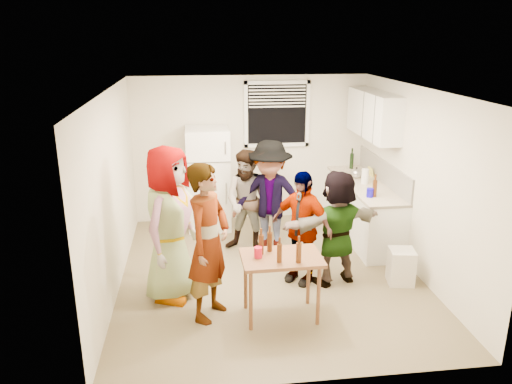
{
  "coord_description": "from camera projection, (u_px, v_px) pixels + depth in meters",
  "views": [
    {
      "loc": [
        -0.96,
        -6.12,
        3.16
      ],
      "look_at": [
        -0.17,
        0.13,
        1.15
      ],
      "focal_mm": 35.0,
      "sensor_mm": 36.0,
      "label": 1
    }
  ],
  "objects": [
    {
      "name": "paper_towel",
      "position": [
        364.0,
        184.0,
        7.85
      ],
      "size": [
        0.11,
        0.11,
        0.24
      ],
      "primitive_type": "cylinder",
      "color": "white",
      "rests_on": "countertop"
    },
    {
      "name": "guest_black",
      "position": [
        300.0,
        280.0,
        6.69
      ],
      "size": [
        1.7,
        1.71,
        0.37
      ],
      "primitive_type": "imported",
      "rotation": [
        0.0,
        0.0,
        -0.77
      ],
      "color": "black",
      "rests_on": "ground"
    },
    {
      "name": "backsplash",
      "position": [
        383.0,
        171.0,
        7.86
      ],
      "size": [
        0.03,
        2.2,
        0.36
      ],
      "primitive_type": "cube",
      "color": "beige",
      "rests_on": "countertop"
    },
    {
      "name": "beer_bottle_counter",
      "position": [
        374.0,
        197.0,
        7.23
      ],
      "size": [
        0.06,
        0.06,
        0.25
      ],
      "primitive_type": "cylinder",
      "color": "#47230C",
      "rests_on": "countertop"
    },
    {
      "name": "picture_frame",
      "position": [
        371.0,
        172.0,
        8.24
      ],
      "size": [
        0.02,
        0.18,
        0.15
      ],
      "primitive_type": "cube",
      "color": "#E6DE5D",
      "rests_on": "countertop"
    },
    {
      "name": "beer_bottle_table",
      "position": [
        279.0,
        262.0,
        5.47
      ],
      "size": [
        0.06,
        0.06,
        0.21
      ],
      "primitive_type": "cylinder",
      "color": "#47230C",
      "rests_on": "serving_table"
    },
    {
      "name": "kettle",
      "position": [
        356.0,
        178.0,
        8.16
      ],
      "size": [
        0.28,
        0.26,
        0.19
      ],
      "primitive_type": null,
      "rotation": [
        0.0,
        0.0,
        0.37
      ],
      "color": "silver",
      "rests_on": "countertop"
    },
    {
      "name": "guest_stripe",
      "position": [
        211.0,
        314.0,
        5.87
      ],
      "size": [
        1.92,
        1.53,
        0.44
      ],
      "primitive_type": "imported",
      "rotation": [
        0.0,
        0.0,
        1.03
      ],
      "color": "#141933",
      "rests_on": "ground"
    },
    {
      "name": "window",
      "position": [
        277.0,
        114.0,
        8.44
      ],
      "size": [
        1.12,
        0.1,
        1.06
      ],
      "primitive_type": null,
      "color": "white",
      "rests_on": "room"
    },
    {
      "name": "upper_cabinets",
      "position": [
        373.0,
        115.0,
        7.76
      ],
      "size": [
        0.34,
        1.6,
        0.7
      ],
      "primitive_type": "cube",
      "color": "white",
      "rests_on": "room"
    },
    {
      "name": "red_cup",
      "position": [
        258.0,
        257.0,
        5.59
      ],
      "size": [
        0.09,
        0.09,
        0.12
      ],
      "primitive_type": "cylinder",
      "color": "red",
      "rests_on": "serving_table"
    },
    {
      "name": "wine_bottle",
      "position": [
        351.0,
        169.0,
        8.72
      ],
      "size": [
        0.07,
        0.07,
        0.27
      ],
      "primitive_type": "cylinder",
      "color": "black",
      "rests_on": "countertop"
    },
    {
      "name": "guest_grey",
      "position": [
        173.0,
        295.0,
        6.31
      ],
      "size": [
        2.15,
        1.69,
        0.62
      ],
      "primitive_type": "imported",
      "rotation": [
        0.0,
        0.0,
        1.13
      ],
      "color": "#969696",
      "rests_on": "ground"
    },
    {
      "name": "serving_table",
      "position": [
        280.0,
        316.0,
        5.85
      ],
      "size": [
        0.92,
        0.62,
        0.76
      ],
      "primitive_type": null,
      "rotation": [
        0.0,
        0.0,
        0.02
      ],
      "color": "brown",
      "rests_on": "ground"
    },
    {
      "name": "trash_bin",
      "position": [
        401.0,
        265.0,
        6.55
      ],
      "size": [
        0.37,
        0.37,
        0.47
      ],
      "primitive_type": "cube",
      "rotation": [
        0.0,
        0.0,
        -0.17
      ],
      "color": "beige",
      "rests_on": "ground"
    },
    {
      "name": "guest_orange",
      "position": [
        334.0,
        281.0,
        6.66
      ],
      "size": [
        1.8,
        1.87,
        0.45
      ],
      "primitive_type": "imported",
      "rotation": [
        0.0,
        0.0,
        3.43
      ],
      "color": "#F1AD62",
      "rests_on": "ground"
    },
    {
      "name": "refrigerator",
      "position": [
        208.0,
        179.0,
        8.29
      ],
      "size": [
        0.7,
        0.7,
        1.7
      ],
      "primitive_type": "cube",
      "color": "white",
      "rests_on": "ground"
    },
    {
      "name": "counter_lower",
      "position": [
        363.0,
        211.0,
        8.02
      ],
      "size": [
        0.6,
        2.2,
        0.86
      ],
      "primitive_type": "cube",
      "color": "white",
      "rests_on": "ground"
    },
    {
      "name": "guest_back_right",
      "position": [
        269.0,
        254.0,
        7.49
      ],
      "size": [
        1.69,
        2.02,
        0.64
      ],
      "primitive_type": "imported",
      "rotation": [
        0.0,
        0.0,
        -0.39
      ],
      "color": "#38373C",
      "rests_on": "ground"
    },
    {
      "name": "blue_cup",
      "position": [
        370.0,
        197.0,
        7.21
      ],
      "size": [
        0.1,
        0.1,
        0.13
      ],
      "primitive_type": "cylinder",
      "color": "#1207CA",
      "rests_on": "countertop"
    },
    {
      "name": "room",
      "position": [
        269.0,
        274.0,
        6.86
      ],
      "size": [
        4.0,
        4.5,
        2.5
      ],
      "primitive_type": null,
      "color": "silver",
      "rests_on": "ground"
    },
    {
      "name": "countertop",
      "position": [
        365.0,
        184.0,
        7.88
      ],
      "size": [
        0.64,
        2.22,
        0.04
      ],
      "primitive_type": "cube",
      "color": "beige",
      "rests_on": "counter_lower"
    },
    {
      "name": "guest_back_left",
      "position": [
        249.0,
        250.0,
        7.62
      ],
      "size": [
        1.28,
        1.73,
        0.59
      ],
      "primitive_type": "imported",
      "rotation": [
        0.0,
        0.0,
        -0.38
      ],
      "color": "#523222",
      "rests_on": "ground"
    }
  ]
}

